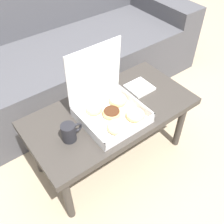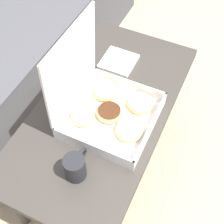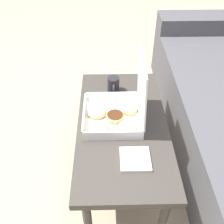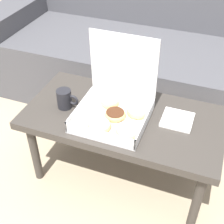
% 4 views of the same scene
% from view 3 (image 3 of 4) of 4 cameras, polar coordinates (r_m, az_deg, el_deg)
% --- Properties ---
extents(ground_plane, '(12.00, 12.00, 0.00)m').
position_cam_3_polar(ground_plane, '(1.78, 2.55, -12.35)').
color(ground_plane, tan).
extents(coffee_table, '(0.97, 0.50, 0.43)m').
position_cam_3_polar(coffee_table, '(1.49, 2.23, -3.77)').
color(coffee_table, '#3D3833').
rests_on(coffee_table, ground_plane).
extents(pastry_box, '(0.33, 0.32, 0.38)m').
position_cam_3_polar(pastry_box, '(1.43, 1.31, -0.09)').
color(pastry_box, white).
rests_on(pastry_box, coffee_table).
extents(coffee_mug, '(0.11, 0.07, 0.10)m').
position_cam_3_polar(coffee_mug, '(1.64, 0.31, 5.96)').
color(coffee_mug, '#232328').
rests_on(coffee_mug, coffee_table).
extents(napkin_stack, '(0.14, 0.14, 0.01)m').
position_cam_3_polar(napkin_stack, '(1.28, 5.08, -10.18)').
color(napkin_stack, white).
rests_on(napkin_stack, coffee_table).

